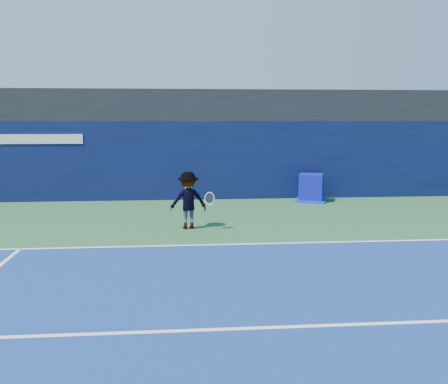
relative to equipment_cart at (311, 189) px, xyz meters
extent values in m
plane|color=#285A31|center=(-3.76, -9.26, -0.47)|extent=(80.00, 80.00, 0.00)
cube|color=white|center=(-3.76, -6.26, -0.46)|extent=(24.00, 0.10, 0.01)
cube|color=white|center=(-3.76, -11.26, -0.46)|extent=(24.00, 0.10, 0.01)
cube|color=black|center=(-3.76, 2.24, 3.13)|extent=(36.00, 3.00, 1.20)
cube|color=#0A123A|center=(-3.76, 1.24, 1.03)|extent=(36.00, 1.00, 3.00)
cube|color=white|center=(-10.76, 0.73, 1.88)|extent=(4.50, 0.04, 0.35)
cube|color=#0B0DA0|center=(0.00, 0.00, 0.05)|extent=(1.09, 1.09, 1.03)
cube|color=#0E29C6|center=(0.00, 0.00, -0.44)|extent=(1.37, 1.37, 0.07)
imported|color=white|center=(-4.69, -4.29, 0.34)|extent=(1.12, 0.73, 1.62)
cylinder|color=black|center=(-4.24, -4.54, 0.18)|extent=(0.08, 0.14, 0.26)
torus|color=white|center=(-4.10, -4.59, 0.43)|extent=(0.30, 0.17, 0.29)
cylinder|color=black|center=(-4.10, -4.59, 0.43)|extent=(0.25, 0.13, 0.25)
sphere|color=#B3D617|center=(-4.73, -3.03, 0.51)|extent=(0.07, 0.07, 0.07)
camera|label=1|loc=(-4.89, -18.26, 2.64)|focal=40.00mm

